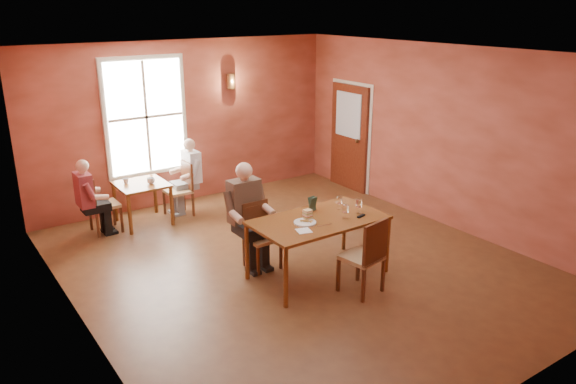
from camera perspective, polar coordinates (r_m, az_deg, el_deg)
ground at (r=8.26m, az=0.80°, el=-7.28°), size 6.00×7.00×0.01m
wall_back at (r=10.68m, az=-10.22°, el=6.97°), size 6.00×0.04×3.00m
wall_front at (r=5.44m, az=22.92°, el=-5.80°), size 6.00×0.04×3.00m
wall_left at (r=6.53m, az=-21.10°, el=-1.54°), size 0.04×7.00×3.00m
wall_right at (r=9.73m, az=15.45°, el=5.44°), size 0.04×7.00×3.00m
ceiling at (r=7.45m, az=0.90°, el=13.93°), size 6.00×7.00×0.04m
window at (r=10.30m, az=-14.23°, el=7.40°), size 1.36×0.10×1.96m
door at (r=11.35m, az=6.19°, el=5.52°), size 0.12×1.04×2.10m
wall_sconce at (r=10.88m, az=-5.83°, el=11.12°), size 0.16×0.16×0.28m
main_table at (r=7.77m, az=3.08°, el=-5.63°), size 1.80×1.01×0.84m
chair_diner_main at (r=7.97m, az=-2.64°, el=-4.55°), size 0.42×0.42×0.95m
diner_main at (r=7.85m, az=-2.56°, el=-2.91°), size 0.58×0.58×1.46m
chair_empty at (r=7.36m, az=7.48°, el=-6.40°), size 0.53×0.53×1.04m
plate_food at (r=7.44m, az=1.73°, el=-3.05°), size 0.34×0.34×0.04m
sandwich at (r=7.54m, az=2.00°, el=-2.40°), size 0.11×0.10×0.12m
goblet_a at (r=7.95m, az=5.24°, el=-1.07°), size 0.09×0.09×0.19m
goblet_b at (r=7.81m, az=7.20°, el=-1.41°), size 0.11×0.11×0.22m
goblet_c at (r=7.61m, az=5.85°, el=-1.95°), size 0.09×0.09×0.20m
menu_stand at (r=7.85m, az=2.50°, el=-1.21°), size 0.13×0.08×0.21m
knife at (r=7.39m, az=3.72°, el=-3.38°), size 0.21×0.06×0.00m
napkin at (r=7.20m, az=1.61°, el=-3.96°), size 0.22×0.22×0.01m
sunglasses at (r=7.73m, az=7.43°, el=-2.42°), size 0.16×0.09×0.02m
second_table at (r=9.91m, az=-14.51°, el=-1.12°), size 0.81×0.81×0.72m
chair_diner_white at (r=10.10m, az=-11.13°, el=0.23°), size 0.42×0.42×0.96m
diner_white at (r=10.06m, az=-11.04°, el=1.17°), size 0.52×0.52×1.30m
chair_diner_maroon at (r=9.69m, az=-18.16°, el=-1.10°), size 0.43×0.43×0.98m
diner_maroon at (r=9.64m, az=-18.41°, el=-0.37°), size 0.50×0.50×1.26m
cup_a at (r=9.73m, az=-13.76°, el=1.11°), size 0.14×0.14×0.10m
cup_b at (r=9.86m, az=-16.15°, el=1.09°), size 0.12×0.12×0.09m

